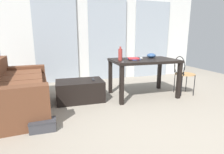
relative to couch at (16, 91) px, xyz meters
The scene contains 14 objects.
ground_plane 2.12m from the couch, ahead, with size 7.69×7.69×0.00m, color gray.
wall_back 2.92m from the couch, 41.20° to the left, with size 5.45×0.10×2.45m, color silver.
curtains 2.83m from the couch, 39.85° to the left, with size 3.87×0.03×2.22m.
couch is the anchor object (origin of this frame).
coffee_table 1.09m from the couch, ahead, with size 0.88×0.57×0.39m.
craft_table 2.40m from the couch, ahead, with size 1.30×0.83×0.76m.
wire_chair 3.20m from the couch, ahead, with size 0.41×0.42×0.82m.
bottle_near 1.94m from the couch, ahead, with size 0.08×0.08×0.26m.
bowl 2.69m from the couch, ahead, with size 0.19×0.19×0.10m, color #2D4C7A.
book_stack 2.20m from the couch, ahead, with size 0.24×0.27×0.04m.
tv_remote_on_table 2.45m from the couch, ahead, with size 0.05×0.17×0.02m, color #B7B7B2.
scissors 1.91m from the couch, ahead, with size 0.10×0.08×0.00m.
tv_remote_primary 1.34m from the couch, ahead, with size 0.04×0.16×0.02m, color #232326.
shoebox 1.05m from the couch, 62.62° to the right, with size 0.33×0.19×0.15m.
Camera 1 is at (-1.37, -1.85, 1.21)m, focal length 28.78 mm.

